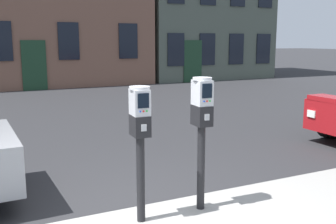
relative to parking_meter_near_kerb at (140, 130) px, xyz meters
name	(u,v)px	position (x,y,z in m)	size (l,w,h in m)	color
parking_meter_near_kerb	(140,130)	(0.00, 0.00, 0.00)	(0.23, 0.26, 1.48)	black
parking_meter_twin_adjacent	(202,120)	(0.75, 0.00, 0.04)	(0.23, 0.26, 1.54)	black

